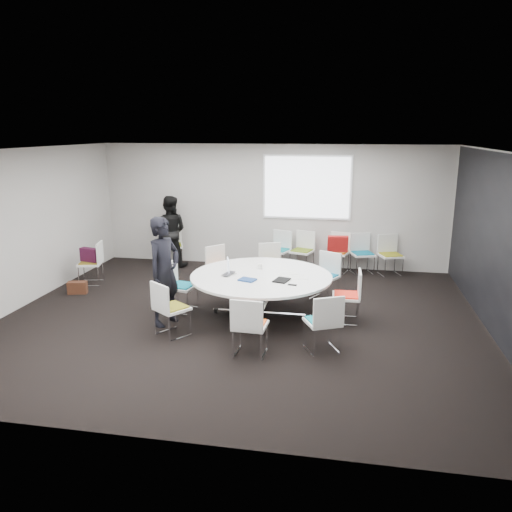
% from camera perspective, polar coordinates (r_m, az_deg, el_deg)
% --- Properties ---
extents(room_shell, '(8.08, 7.08, 2.88)m').
position_cam_1_polar(room_shell, '(8.12, -1.24, 2.08)').
color(room_shell, black).
rests_on(room_shell, ground).
extents(conference_table, '(2.39, 2.39, 0.73)m').
position_cam_1_polar(conference_table, '(8.46, 0.59, -3.31)').
color(conference_table, silver).
rests_on(conference_table, ground).
extents(projection_screen, '(1.90, 0.03, 1.35)m').
position_cam_1_polar(projection_screen, '(11.34, 5.84, 7.80)').
color(projection_screen, white).
rests_on(projection_screen, room_shell).
extents(chair_ring_a, '(0.46, 0.47, 0.88)m').
position_cam_1_polar(chair_ring_a, '(8.44, 10.30, -5.62)').
color(chair_ring_a, silver).
rests_on(chair_ring_a, ground).
extents(chair_ring_b, '(0.62, 0.61, 0.88)m').
position_cam_1_polar(chair_ring_b, '(9.45, 7.82, -3.33)').
color(chair_ring_b, silver).
rests_on(chair_ring_b, ground).
extents(chair_ring_c, '(0.59, 0.58, 0.88)m').
position_cam_1_polar(chair_ring_c, '(10.09, 1.78, -2.06)').
color(chair_ring_c, silver).
rests_on(chair_ring_c, ground).
extents(chair_ring_d, '(0.64, 0.64, 0.88)m').
position_cam_1_polar(chair_ring_d, '(9.92, -4.02, -2.39)').
color(chair_ring_d, silver).
rests_on(chair_ring_d, ground).
extents(chair_ring_e, '(0.52, 0.53, 0.88)m').
position_cam_1_polar(chair_ring_e, '(8.89, -8.52, -4.50)').
color(chair_ring_e, silver).
rests_on(chair_ring_e, ground).
extents(chair_ring_f, '(0.63, 0.63, 0.88)m').
position_cam_1_polar(chair_ring_f, '(7.87, -9.62, -7.09)').
color(chair_ring_f, silver).
rests_on(chair_ring_f, ground).
extents(chair_ring_g, '(0.48, 0.47, 0.88)m').
position_cam_1_polar(chair_ring_g, '(7.12, -0.70, -9.22)').
color(chair_ring_g, silver).
rests_on(chair_ring_g, ground).
extents(chair_ring_h, '(0.61, 0.60, 0.88)m').
position_cam_1_polar(chair_ring_h, '(7.30, 7.60, -8.73)').
color(chair_ring_h, silver).
rests_on(chair_ring_h, ground).
extents(chair_back_a, '(0.58, 0.57, 0.88)m').
position_cam_1_polar(chair_back_a, '(11.36, 2.60, -0.20)').
color(chair_back_a, silver).
rests_on(chair_back_a, ground).
extents(chair_back_b, '(0.58, 0.57, 0.88)m').
position_cam_1_polar(chair_back_b, '(11.34, 5.28, -0.28)').
color(chair_back_b, silver).
rests_on(chair_back_b, ground).
extents(chair_back_c, '(0.56, 0.55, 0.88)m').
position_cam_1_polar(chair_back_c, '(11.30, 9.29, -0.46)').
color(chair_back_c, silver).
rests_on(chair_back_c, ground).
extents(chair_back_d, '(0.58, 0.57, 0.88)m').
position_cam_1_polar(chair_back_d, '(11.29, 12.02, -0.61)').
color(chair_back_d, silver).
rests_on(chair_back_d, ground).
extents(chair_back_e, '(0.58, 0.58, 0.88)m').
position_cam_1_polar(chair_back_e, '(11.31, 15.06, -0.76)').
color(chair_back_e, silver).
rests_on(chair_back_e, ground).
extents(chair_spare_left, '(0.55, 0.56, 0.88)m').
position_cam_1_polar(chair_spare_left, '(10.84, -18.26, -1.64)').
color(chair_spare_left, silver).
rests_on(chair_spare_left, ground).
extents(chair_person_back, '(0.59, 0.58, 0.88)m').
position_cam_1_polar(chair_person_back, '(11.98, -9.47, 0.37)').
color(chair_person_back, silver).
rests_on(chair_person_back, ground).
extents(person_main, '(0.63, 0.76, 1.78)m').
position_cam_1_polar(person_main, '(8.18, -10.44, -1.74)').
color(person_main, black).
rests_on(person_main, ground).
extents(person_back, '(0.87, 0.71, 1.65)m').
position_cam_1_polar(person_back, '(11.71, -9.83, 2.79)').
color(person_back, black).
rests_on(person_back, ground).
extents(laptop, '(0.27, 0.36, 0.03)m').
position_cam_1_polar(laptop, '(8.42, -2.89, -2.10)').
color(laptop, '#333338').
rests_on(laptop, conference_table).
extents(laptop_lid, '(0.11, 0.29, 0.22)m').
position_cam_1_polar(laptop_lid, '(8.55, -3.20, -1.03)').
color(laptop_lid, silver).
rests_on(laptop_lid, conference_table).
extents(notebook_black, '(0.29, 0.34, 0.02)m').
position_cam_1_polar(notebook_black, '(8.11, 2.95, -2.78)').
color(notebook_black, black).
rests_on(notebook_black, conference_table).
extents(tablet_folio, '(0.31, 0.27, 0.03)m').
position_cam_1_polar(tablet_folio, '(8.11, -1.00, -2.73)').
color(tablet_folio, navy).
rests_on(tablet_folio, conference_table).
extents(papers_right, '(0.37, 0.35, 0.00)m').
position_cam_1_polar(papers_right, '(8.48, 3.68, -2.07)').
color(papers_right, white).
rests_on(papers_right, conference_table).
extents(papers_front, '(0.35, 0.28, 0.00)m').
position_cam_1_polar(papers_front, '(8.29, 4.91, -2.47)').
color(papers_front, white).
rests_on(papers_front, conference_table).
extents(cup, '(0.08, 0.08, 0.09)m').
position_cam_1_polar(cup, '(8.77, 0.43, -1.19)').
color(cup, white).
rests_on(cup, conference_table).
extents(phone, '(0.15, 0.09, 0.01)m').
position_cam_1_polar(phone, '(7.89, 4.17, -3.31)').
color(phone, black).
rests_on(phone, conference_table).
extents(maroon_bag, '(0.42, 0.24, 0.28)m').
position_cam_1_polar(maroon_bag, '(10.76, -18.48, 0.13)').
color(maroon_bag, '#40112B').
rests_on(maroon_bag, chair_spare_left).
extents(brown_bag, '(0.39, 0.25, 0.24)m').
position_cam_1_polar(brown_bag, '(10.34, -19.73, -3.42)').
color(brown_bag, '#422215').
rests_on(brown_bag, ground).
extents(red_jacket, '(0.46, 0.21, 0.36)m').
position_cam_1_polar(red_jacket, '(10.98, 9.32, 1.39)').
color(red_jacket, '#A91514').
rests_on(red_jacket, chair_back_c).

